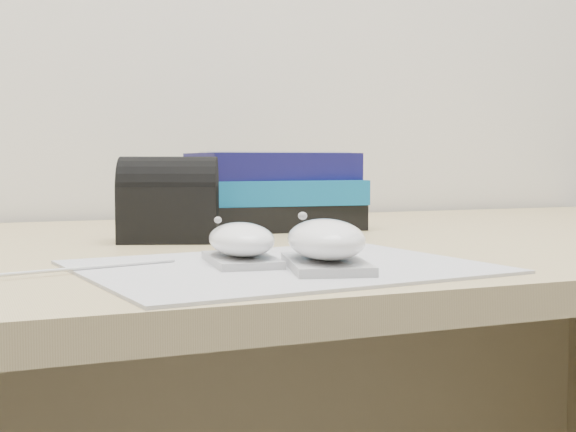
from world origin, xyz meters
name	(u,v)px	position (x,y,z in m)	size (l,w,h in m)	color
desk	(276,411)	(0.00, 1.64, 0.50)	(1.60, 0.80, 0.73)	tan
mousepad	(282,267)	(-0.12, 1.34, 0.73)	(0.34, 0.27, 0.00)	#94959C
mouse_rear	(241,243)	(-0.15, 1.36, 0.75)	(0.07, 0.11, 0.04)	#ACACAF
mouse_front	(326,244)	(-0.09, 1.30, 0.75)	(0.09, 0.13, 0.05)	#A7A7AA
usb_cable	(53,271)	(-0.31, 1.37, 0.73)	(0.00, 0.00, 0.23)	silver
book_stack	(273,191)	(0.03, 1.74, 0.78)	(0.23, 0.19, 0.11)	black
pouch	(169,201)	(-0.15, 1.61, 0.78)	(0.13, 0.11, 0.10)	black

